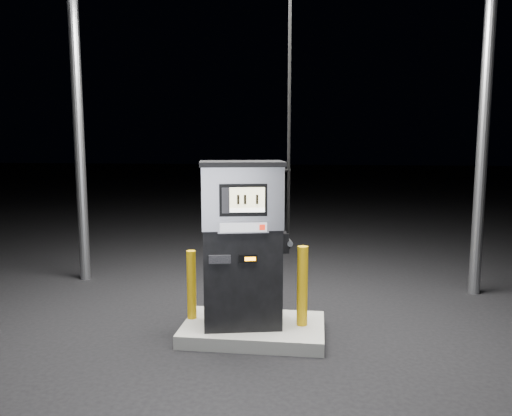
# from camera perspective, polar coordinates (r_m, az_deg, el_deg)

# --- Properties ---
(ground) EXTENTS (80.00, 80.00, 0.00)m
(ground) POSITION_cam_1_polar(r_m,az_deg,el_deg) (5.91, -0.28, -14.38)
(ground) COLOR black
(ground) RESTS_ON ground
(pump_island) EXTENTS (1.60, 1.00, 0.15)m
(pump_island) POSITION_cam_1_polar(r_m,az_deg,el_deg) (5.88, -0.28, -13.71)
(pump_island) COLOR gray
(pump_island) RESTS_ON ground
(fuel_dispenser) EXTENTS (1.07, 0.72, 3.84)m
(fuel_dispenser) POSITION_cam_1_polar(r_m,az_deg,el_deg) (5.54, -1.56, -3.97)
(fuel_dispenser) COLOR black
(fuel_dispenser) RESTS_ON pump_island
(bollard_left) EXTENTS (0.11, 0.11, 0.81)m
(bollard_left) POSITION_cam_1_polar(r_m,az_deg,el_deg) (5.93, -7.38, -8.68)
(bollard_left) COLOR #D29E0B
(bollard_left) RESTS_ON pump_island
(bollard_right) EXTENTS (0.13, 0.13, 0.91)m
(bollard_right) POSITION_cam_1_polar(r_m,az_deg,el_deg) (5.68, 5.31, -8.86)
(bollard_right) COLOR #D29E0B
(bollard_right) RESTS_ON pump_island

